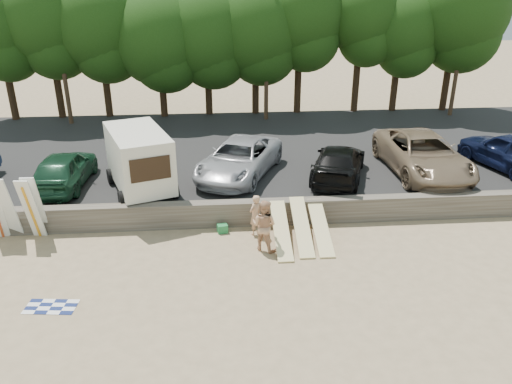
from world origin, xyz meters
TOP-DOWN VIEW (x-y plane):
  - ground at (0.00, 0.00)m, footprint 120.00×120.00m
  - seawall at (0.00, 3.00)m, footprint 44.00×0.50m
  - parking_lot at (0.00, 10.50)m, footprint 44.00×14.50m
  - treeline at (-0.11, 17.51)m, footprint 33.67×6.41m
  - utility_poles at (2.00, 16.00)m, footprint 25.80×0.26m
  - box_trailer at (-4.35, 5.09)m, footprint 3.32×4.51m
  - car_1 at (-7.65, 5.82)m, footprint 2.08×4.71m
  - car_2 at (-0.17, 6.53)m, footprint 4.71×6.27m
  - car_3 at (4.21, 5.81)m, footprint 3.66×5.48m
  - car_4 at (8.16, 6.16)m, footprint 3.04×6.45m
  - car_5 at (12.38, 6.28)m, footprint 3.40×5.52m
  - surfboard_upright_3 at (-8.81, 2.52)m, footprint 0.58×0.75m
  - surfboard_upright_4 at (-7.93, 2.36)m, footprint 0.57×0.80m
  - surfboard_upright_5 at (-7.84, 2.59)m, footprint 0.52×0.72m
  - surfboard_low_0 at (1.10, 1.41)m, footprint 0.56×2.85m
  - surfboard_low_1 at (1.88, 1.57)m, footprint 0.56×2.83m
  - surfboard_low_2 at (2.58, 1.59)m, footprint 0.56×2.87m
  - beachgoer_a at (0.21, 2.17)m, footprint 0.69×0.68m
  - beachgoer_b at (0.43, 0.99)m, footprint 1.17×1.10m
  - cooler at (-1.03, 2.40)m, footprint 0.43×0.37m
  - gear_bag at (2.16, 2.04)m, footprint 0.37×0.33m
  - beach_towel at (-6.21, -1.88)m, footprint 1.65×1.65m

SIDE VIEW (x-z plane):
  - ground at x=0.00m, z-range 0.00..0.00m
  - beach_towel at x=-6.21m, z-range 0.01..0.01m
  - gear_bag at x=2.16m, z-range 0.00..0.22m
  - cooler at x=-1.03m, z-range 0.00..0.32m
  - parking_lot at x=0.00m, z-range 0.00..0.70m
  - seawall at x=0.00m, z-range 0.00..1.00m
  - surfboard_low_2 at x=2.58m, z-range 0.00..1.00m
  - surfboard_low_0 at x=1.10m, z-range 0.00..1.06m
  - surfboard_low_1 at x=1.88m, z-range 0.00..1.13m
  - beachgoer_a at x=0.21m, z-range 0.00..1.60m
  - beachgoer_b at x=0.43m, z-range 0.00..1.92m
  - surfboard_upright_4 at x=-7.93m, z-range 0.00..2.52m
  - surfboard_upright_5 at x=-7.84m, z-range 0.00..2.53m
  - surfboard_upright_3 at x=-8.81m, z-range 0.00..2.54m
  - car_3 at x=4.21m, z-range 0.70..2.17m
  - car_1 at x=-7.65m, z-range 0.70..2.28m
  - car_2 at x=-0.17m, z-range 0.70..2.28m
  - car_5 at x=12.38m, z-range 0.70..2.45m
  - car_4 at x=8.16m, z-range 0.70..2.48m
  - box_trailer at x=-4.35m, z-range 0.86..3.45m
  - utility_poles at x=2.00m, z-range 0.93..9.93m
  - treeline at x=-0.11m, z-range 1.61..11.09m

